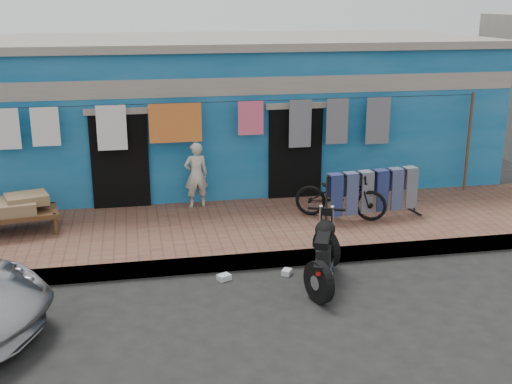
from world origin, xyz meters
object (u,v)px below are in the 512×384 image
at_px(bicycle, 341,190).
at_px(jeans_rack, 372,193).
at_px(charpoy, 4,216).
at_px(seated_person, 196,175).
at_px(motorcycle, 323,251).

xyz_separation_m(bicycle, jeans_rack, (0.58, -0.10, -0.08)).
bearing_deg(charpoy, bicycle, -2.95).
bearing_deg(seated_person, jeans_rack, 149.52).
xyz_separation_m(seated_person, bicycle, (2.56, -1.20, -0.10)).
bearing_deg(motorcycle, jeans_rack, 74.85).
bearing_deg(jeans_rack, bicycle, 170.08).
xyz_separation_m(charpoy, jeans_rack, (6.58, -0.41, 0.15)).
relative_size(seated_person, motorcycle, 0.74).
bearing_deg(charpoy, seated_person, 14.49).
height_order(seated_person, motorcycle, seated_person).
distance_m(motorcycle, jeans_rack, 2.64).
height_order(motorcycle, charpoy, motorcycle).
relative_size(motorcycle, jeans_rack, 0.88).
xyz_separation_m(bicycle, charpoy, (-6.00, 0.31, -0.23)).
bearing_deg(bicycle, jeans_rack, -72.86).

